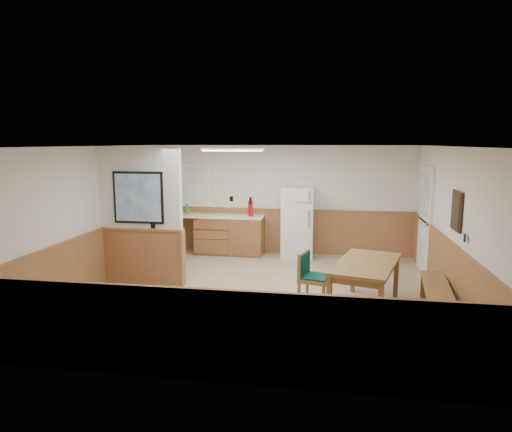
% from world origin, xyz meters
% --- Properties ---
extents(ground, '(6.00, 6.00, 0.00)m').
position_xyz_m(ground, '(0.00, 0.00, 0.00)').
color(ground, tan).
rests_on(ground, ground).
extents(ceiling, '(6.00, 6.00, 0.02)m').
position_xyz_m(ceiling, '(0.00, 0.00, 2.50)').
color(ceiling, silver).
rests_on(ceiling, back_wall).
extents(back_wall, '(6.00, 0.02, 2.50)m').
position_xyz_m(back_wall, '(0.00, 3.00, 1.25)').
color(back_wall, white).
rests_on(back_wall, ground).
extents(right_wall, '(0.02, 6.00, 2.50)m').
position_xyz_m(right_wall, '(3.00, 0.00, 1.25)').
color(right_wall, white).
rests_on(right_wall, ground).
extents(left_wall, '(0.02, 6.00, 2.50)m').
position_xyz_m(left_wall, '(-3.00, 0.00, 1.25)').
color(left_wall, white).
rests_on(left_wall, ground).
extents(wainscot_back, '(6.00, 0.04, 1.00)m').
position_xyz_m(wainscot_back, '(0.00, 2.98, 0.50)').
color(wainscot_back, '#995D3D').
rests_on(wainscot_back, ground).
extents(wainscot_right, '(0.04, 6.00, 1.00)m').
position_xyz_m(wainscot_right, '(2.98, 0.00, 0.50)').
color(wainscot_right, '#995D3D').
rests_on(wainscot_right, ground).
extents(wainscot_left, '(0.04, 6.00, 1.00)m').
position_xyz_m(wainscot_left, '(-2.98, 0.00, 0.50)').
color(wainscot_left, '#995D3D').
rests_on(wainscot_left, ground).
extents(partition_wall, '(1.50, 0.20, 2.50)m').
position_xyz_m(partition_wall, '(-2.25, 0.19, 1.23)').
color(partition_wall, white).
rests_on(partition_wall, ground).
extents(kitchen_counter, '(2.20, 0.61, 1.00)m').
position_xyz_m(kitchen_counter, '(-1.21, 2.68, 0.46)').
color(kitchen_counter, brown).
rests_on(kitchen_counter, ground).
extents(exterior_door, '(0.07, 1.02, 2.15)m').
position_xyz_m(exterior_door, '(2.96, 1.90, 1.05)').
color(exterior_door, white).
rests_on(exterior_door, ground).
extents(kitchen_window, '(0.80, 0.04, 1.00)m').
position_xyz_m(kitchen_window, '(-2.10, 2.98, 1.55)').
color(kitchen_window, white).
rests_on(kitchen_window, back_wall).
extents(wall_painting, '(0.04, 0.50, 0.60)m').
position_xyz_m(wall_painting, '(2.97, -0.30, 1.55)').
color(wall_painting, '#332014').
rests_on(wall_painting, right_wall).
extents(fluorescent_fixture, '(1.20, 0.30, 0.09)m').
position_xyz_m(fluorescent_fixture, '(-0.80, 1.30, 2.45)').
color(fluorescent_fixture, white).
rests_on(fluorescent_fixture, ceiling).
extents(refrigerator, '(0.73, 0.73, 1.58)m').
position_xyz_m(refrigerator, '(0.38, 2.63, 0.79)').
color(refrigerator, white).
rests_on(refrigerator, ground).
extents(dining_table, '(1.25, 1.83, 0.75)m').
position_xyz_m(dining_table, '(1.66, -0.49, 0.66)').
color(dining_table, brown).
rests_on(dining_table, ground).
extents(dining_bench, '(0.57, 1.70, 0.45)m').
position_xyz_m(dining_bench, '(2.70, -0.57, 0.35)').
color(dining_bench, brown).
rests_on(dining_bench, ground).
extents(dining_chair, '(0.73, 0.59, 0.85)m').
position_xyz_m(dining_chair, '(0.81, -0.39, 0.49)').
color(dining_chair, brown).
rests_on(dining_chair, ground).
extents(fire_extinguisher, '(0.12, 0.12, 0.44)m').
position_xyz_m(fire_extinguisher, '(-0.69, 2.66, 1.09)').
color(fire_extinguisher, '#AF0916').
rests_on(fire_extinguisher, kitchen_counter).
extents(soap_bottle, '(0.10, 0.10, 0.25)m').
position_xyz_m(soap_bottle, '(-2.19, 2.67, 1.03)').
color(soap_bottle, green).
rests_on(soap_bottle, kitchen_counter).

